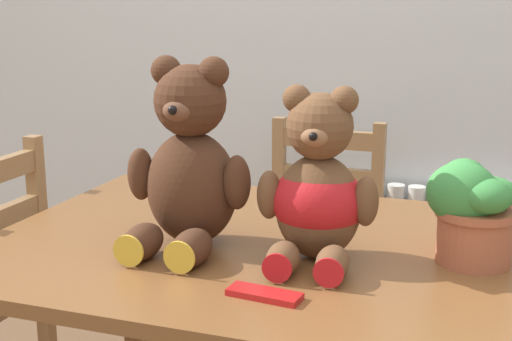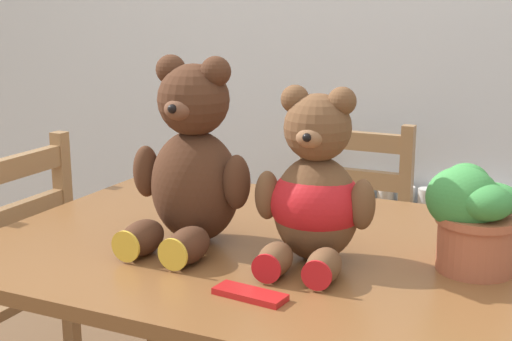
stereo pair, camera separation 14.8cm
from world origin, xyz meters
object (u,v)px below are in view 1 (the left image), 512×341
object	(u,v)px
wooden_chair_behind	(316,256)
chocolate_bar	(264,294)
teddy_bear_left	(189,166)
potted_plant	(473,208)
teddy_bear_right	(318,192)

from	to	relation	value
wooden_chair_behind	chocolate_bar	distance (m)	1.09
wooden_chair_behind	teddy_bear_left	bearing A→B (deg)	84.47
wooden_chair_behind	potted_plant	distance (m)	0.98
teddy_bear_left	teddy_bear_right	size ratio (longest dim) A/B	1.14
teddy_bear_left	chocolate_bar	bearing A→B (deg)	138.09
teddy_bear_right	potted_plant	xyz separation A→B (m)	(0.30, 0.08, -0.03)
teddy_bear_left	chocolate_bar	distance (m)	0.37
wooden_chair_behind	potted_plant	size ratio (longest dim) A/B	4.15
teddy_bear_left	potted_plant	size ratio (longest dim) A/B	1.93
teddy_bear_left	chocolate_bar	xyz separation A→B (m)	(0.24, -0.22, -0.17)
teddy_bear_right	chocolate_bar	distance (m)	0.27
potted_plant	teddy_bear_right	bearing A→B (deg)	-165.34
teddy_bear_left	potted_plant	bearing A→B (deg)	-171.82
wooden_chair_behind	chocolate_bar	size ratio (longest dim) A/B	6.48
chocolate_bar	teddy_bear_right	bearing A→B (deg)	80.51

